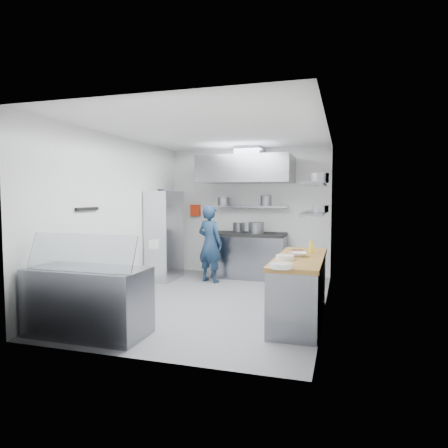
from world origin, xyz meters
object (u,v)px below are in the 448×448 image
(chef, at_px, (210,244))
(wire_rack, at_px, (164,236))
(gas_range, at_px, (248,256))
(display_case, at_px, (88,302))

(chef, relative_size, wire_rack, 0.85)
(gas_range, distance_m, wire_rack, 1.85)
(gas_range, bearing_deg, display_case, -105.02)
(gas_range, height_order, chef, chef)
(display_case, bearing_deg, chef, 82.35)
(chef, bearing_deg, gas_range, -113.98)
(gas_range, height_order, wire_rack, wire_rack)
(wire_rack, bearing_deg, display_case, -81.03)
(wire_rack, xyz_separation_m, display_case, (0.53, -3.36, -0.50))
(gas_range, relative_size, display_case, 1.07)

